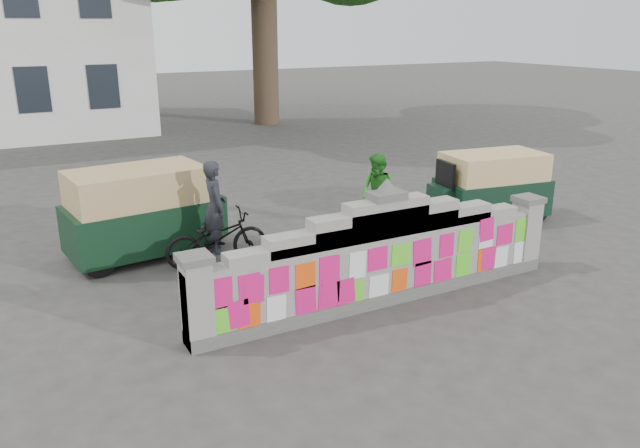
% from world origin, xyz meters
% --- Properties ---
extents(ground, '(100.00, 100.00, 0.00)m').
position_xyz_m(ground, '(0.00, 0.00, 0.00)').
color(ground, '#383533').
rests_on(ground, ground).
extents(parapet_wall, '(6.48, 0.44, 2.01)m').
position_xyz_m(parapet_wall, '(-0.00, -0.01, 0.75)').
color(parapet_wall, '#4C4C49').
rests_on(parapet_wall, ground).
extents(cyclist_bike, '(1.91, 0.75, 0.99)m').
position_xyz_m(cyclist_bike, '(-1.75, 2.81, 0.49)').
color(cyclist_bike, black).
rests_on(cyclist_bike, ground).
extents(cyclist_rider, '(0.43, 0.63, 1.68)m').
position_xyz_m(cyclist_rider, '(-1.75, 2.81, 0.84)').
color(cyclist_rider, '#212229').
rests_on(cyclist_rider, ground).
extents(pedestrian, '(0.85, 0.96, 1.67)m').
position_xyz_m(pedestrian, '(1.84, 2.94, 0.83)').
color(pedestrian, '#277921').
rests_on(pedestrian, ground).
extents(rickshaw_left, '(3.11, 1.70, 1.68)m').
position_xyz_m(rickshaw_left, '(-2.78, 3.91, 0.87)').
color(rickshaw_left, black).
rests_on(rickshaw_left, ground).
extents(rickshaw_right, '(2.81, 1.60, 1.52)m').
position_xyz_m(rickshaw_right, '(4.50, 2.49, 0.79)').
color(rickshaw_right, black).
rests_on(rickshaw_right, ground).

